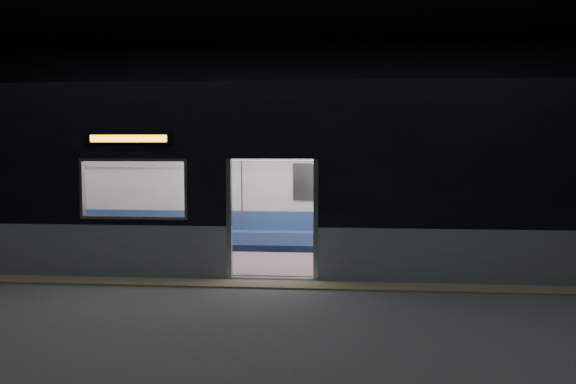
# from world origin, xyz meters

# --- Properties ---
(station_floor) EXTENTS (24.00, 14.00, 0.01)m
(station_floor) POSITION_xyz_m (0.00, 0.00, -0.01)
(station_floor) COLOR #47494C
(station_floor) RESTS_ON ground
(station_envelope) EXTENTS (24.00, 14.00, 5.00)m
(station_envelope) POSITION_xyz_m (0.00, 0.00, 3.66)
(station_envelope) COLOR black
(station_envelope) RESTS_ON station_floor
(tactile_strip) EXTENTS (22.80, 0.50, 0.03)m
(tactile_strip) POSITION_xyz_m (0.00, 0.55, 0.01)
(tactile_strip) COLOR #8C7F59
(tactile_strip) RESTS_ON station_floor
(metro_car) EXTENTS (18.00, 3.04, 3.35)m
(metro_car) POSITION_xyz_m (-0.00, 2.54, 1.85)
(metro_car) COLOR gray
(metro_car) RESTS_ON station_floor
(passenger) EXTENTS (0.47, 0.77, 1.46)m
(passenger) POSITION_xyz_m (3.44, 3.55, 0.84)
(passenger) COLOR black
(passenger) RESTS_ON metro_car
(handbag) EXTENTS (0.30, 0.27, 0.15)m
(handbag) POSITION_xyz_m (3.44, 3.30, 0.70)
(handbag) COLOR black
(handbag) RESTS_ON passenger
(transit_map) EXTENTS (1.05, 0.03, 0.68)m
(transit_map) POSITION_xyz_m (0.70, 3.85, 1.49)
(transit_map) COLOR white
(transit_map) RESTS_ON metro_car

